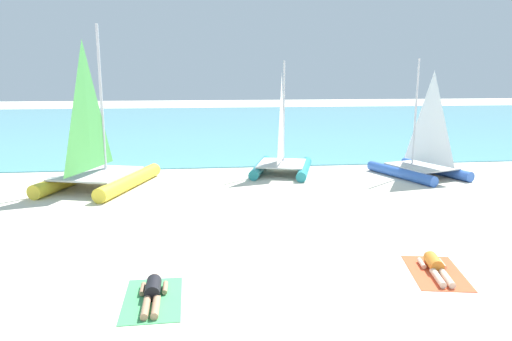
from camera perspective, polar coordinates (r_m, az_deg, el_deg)
ground_plane at (r=20.27m, az=-1.55°, el=-0.78°), size 120.00×120.00×0.00m
ocean_water at (r=42.05m, az=-4.38°, el=5.58°), size 120.00×40.00×0.05m
sailboat_yellow at (r=19.20m, az=-18.32°, el=0.72°), size 4.30×5.38×6.11m
sailboat_teal at (r=20.94m, az=3.11°, el=1.61°), size 3.32×4.23×4.84m
sailboat_blue at (r=21.41m, az=18.99°, el=1.25°), size 3.50×4.34×4.91m
towel_left at (r=9.80m, az=-12.17°, el=-14.75°), size 1.13×1.92×0.01m
sunbather_left at (r=9.81m, az=-12.17°, el=-13.92°), size 0.55×1.56×0.30m
towel_right at (r=11.46m, az=20.58°, el=-11.28°), size 1.46×2.08×0.01m
sunbather_right at (r=11.47m, az=20.54°, el=-10.58°), size 0.70×1.56×0.30m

